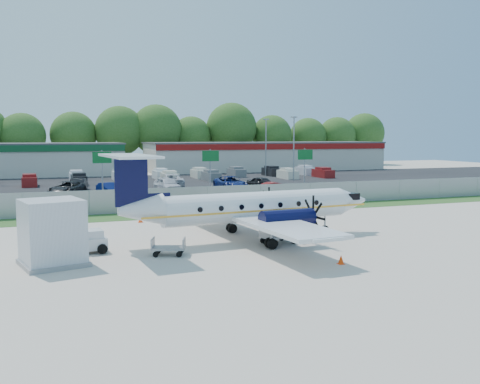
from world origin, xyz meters
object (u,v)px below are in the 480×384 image
object	(u,v)px
pushback_tug	(86,242)
baggage_cart_near	(168,247)
baggage_cart_far	(278,235)
aircraft	(251,207)
service_container	(52,235)

from	to	relation	value
pushback_tug	baggage_cart_near	xyz separation A→B (m)	(4.07, -2.23, -0.17)
pushback_tug	baggage_cart_far	world-z (taller)	pushback_tug
aircraft	baggage_cart_far	bearing A→B (deg)	-55.27
aircraft	baggage_cart_near	size ratio (longest dim) A/B	8.58
aircraft	baggage_cart_far	world-z (taller)	aircraft
pushback_tug	service_container	size ratio (longest dim) A/B	0.68
baggage_cart_near	baggage_cart_far	distance (m)	6.86
aircraft	pushback_tug	world-z (taller)	aircraft
service_container	baggage_cart_near	bearing A→B (deg)	1.22
aircraft	baggage_cart_near	xyz separation A→B (m)	(-5.70, -2.39, -1.63)
aircraft	service_container	size ratio (longest dim) A/B	4.88
service_container	pushback_tug	bearing A→B (deg)	53.03
pushback_tug	baggage_cart_far	size ratio (longest dim) A/B	1.04
pushback_tug	baggage_cart_far	xyz separation A→B (m)	(10.89, -1.44, -0.09)
baggage_cart_near	service_container	bearing A→B (deg)	-178.78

